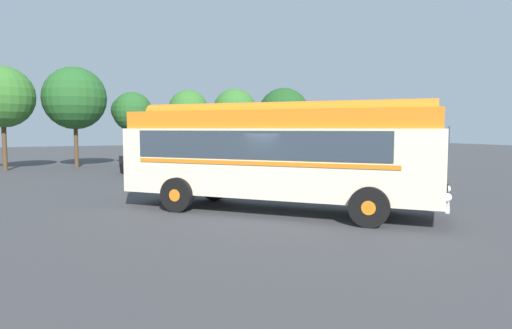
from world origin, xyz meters
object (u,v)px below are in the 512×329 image
(car_near_left, at_px, (145,160))
(car_mid_left, at_px, (201,159))
(box_van, at_px, (239,149))
(vintage_bus, at_px, (277,152))

(car_near_left, distance_m, car_mid_left, 3.18)
(car_near_left, height_order, box_van, box_van)
(vintage_bus, relative_size, box_van, 1.56)
(car_near_left, relative_size, car_mid_left, 1.05)
(car_mid_left, distance_m, box_van, 2.53)
(vintage_bus, height_order, box_van, vintage_bus)
(vintage_bus, distance_m, car_near_left, 13.62)
(car_near_left, bearing_deg, car_mid_left, -15.36)
(car_near_left, height_order, car_mid_left, same)
(vintage_bus, bearing_deg, box_van, 71.05)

